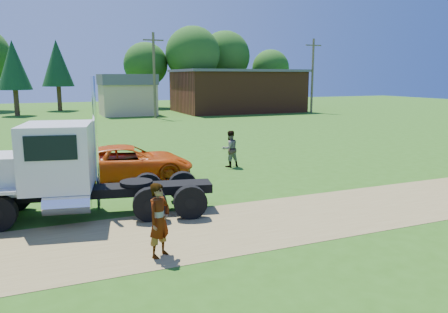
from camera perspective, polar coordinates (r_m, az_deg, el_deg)
name	(u,v)px	position (r m, az deg, el deg)	size (l,w,h in m)	color
ground	(246,224)	(13.45, 2.89, -8.84)	(140.00, 140.00, 0.00)	#285412
dirt_track	(246,224)	(13.45, 2.89, -8.81)	(120.00, 4.20, 0.01)	brown
white_semi_tractor	(62,170)	(14.67, -20.42, -1.70)	(7.53, 3.71, 4.45)	black
orange_pickup	(129,163)	(19.29, -12.32, -0.80)	(2.53, 5.49, 1.53)	#CC4709
spectator_a	(159,220)	(10.99, -8.43, -8.24)	(0.68, 0.45, 1.88)	#999999
spectator_b	(230,149)	(21.60, 0.78, 1.01)	(0.88, 0.69, 1.81)	#999999
brick_building	(237,91)	(56.59, 1.71, 8.61)	(15.40, 10.40, 5.30)	brown
tan_shed	(127,94)	(52.34, -12.51, 7.97)	(6.20, 5.40, 4.70)	tan
utility_poles	(154,74)	(47.84, -9.10, 10.62)	(42.20, 0.28, 9.00)	brown
tree_row	(127,59)	(62.68, -12.50, 12.36)	(55.71, 15.01, 11.44)	#312214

